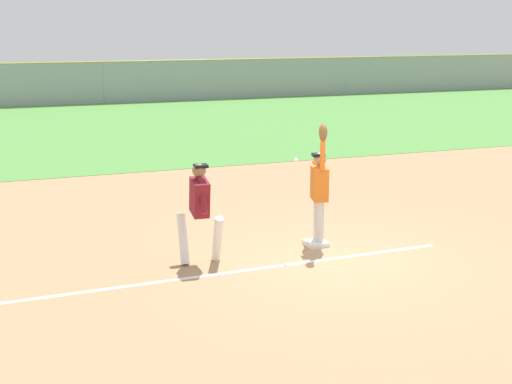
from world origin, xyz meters
The scene contains 10 objects.
ground_plane centered at (0.00, 0.00, 0.00)m, with size 80.85×80.85×0.00m, color tan.
outfield_grass centered at (0.00, 17.24, 0.01)m, with size 54.81×17.70×0.01m, color #549342.
chalk_foul_line centered at (-3.93, -0.14, 0.00)m, with size 12.00×0.10×0.01m, color white.
first_base centered at (0.07, 0.76, 0.04)m, with size 0.38×0.38×0.08m, color white.
fielder centered at (0.14, 0.79, 1.12)m, with size 0.36×0.89×2.28m.
runner centered at (-2.18, 0.56, 1.00)m, with size 0.72×0.84×1.72m.
baseball centered at (-0.43, 0.56, 1.66)m, with size 0.07×0.07×0.07m, color white.
outfield_fence centered at (0.00, 26.09, 1.06)m, with size 54.89×0.08×2.12m.
parked_car_silver centered at (-1.54, 30.85, 0.67)m, with size 4.52×2.35×1.25m.
parked_car_green centered at (4.50, 30.16, 0.67)m, with size 4.42×2.15×1.25m.
Camera 1 is at (-5.27, -10.54, 3.97)m, focal length 49.87 mm.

